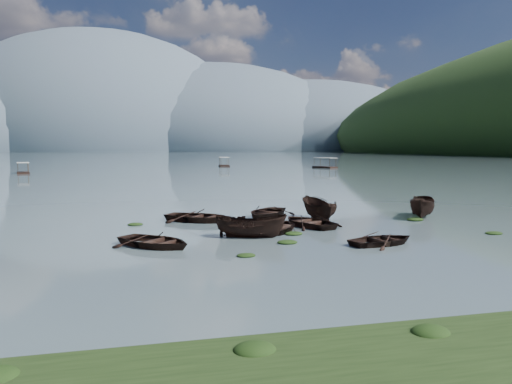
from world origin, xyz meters
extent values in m
plane|color=slate|center=(0.00, 0.00, 0.00)|extent=(2400.00, 2400.00, 0.00)
ellipsoid|color=#475666|center=(-60.00, 900.00, 0.00)|extent=(520.00, 520.00, 340.00)
ellipsoid|color=#475666|center=(140.00, 900.00, 0.00)|extent=(520.00, 520.00, 260.00)
ellipsoid|color=#475666|center=(320.00, 900.00, 0.00)|extent=(520.00, 520.00, 220.00)
imported|color=black|center=(-7.81, 3.06, 0.00)|extent=(5.51, 5.60, 0.95)
imported|color=black|center=(0.21, 6.49, 0.00)|extent=(4.71, 5.17, 0.88)
imported|color=black|center=(-2.19, 4.48, 0.00)|extent=(4.56, 3.06, 1.65)
imported|color=black|center=(2.61, 7.76, 0.00)|extent=(4.64, 5.51, 0.98)
imported|color=black|center=(4.38, 0.72, 0.00)|extent=(4.62, 3.77, 0.84)
imported|color=black|center=(12.47, 9.62, 0.00)|extent=(4.26, 4.91, 1.84)
imported|color=black|center=(-4.31, 11.63, 0.00)|extent=(6.26, 5.94, 1.06)
imported|color=black|center=(1.07, 12.88, 0.00)|extent=(5.84, 6.19, 1.04)
imported|color=black|center=(4.34, 10.43, 0.00)|extent=(1.81, 4.69, 1.80)
ellipsoid|color=black|center=(-3.60, -0.48, 0.00)|extent=(0.94, 0.77, 0.21)
ellipsoid|color=black|center=(0.56, 4.76, 0.00)|extent=(1.11, 0.89, 0.24)
ellipsoid|color=black|center=(-0.64, 2.21, 0.00)|extent=(1.14, 0.91, 0.25)
ellipsoid|color=black|center=(3.02, 7.93, 0.00)|extent=(0.83, 0.70, 0.18)
ellipsoid|color=black|center=(12.57, 2.01, 0.00)|extent=(1.08, 0.86, 0.22)
ellipsoid|color=black|center=(-8.78, 10.99, 0.00)|extent=(1.04, 0.84, 0.22)
ellipsoid|color=black|center=(0.41, 9.84, 0.00)|extent=(0.90, 0.75, 0.19)
ellipsoid|color=black|center=(11.02, 8.29, 0.00)|extent=(1.25, 1.00, 0.27)
camera|label=1|loc=(-8.89, -23.79, 5.27)|focal=35.00mm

